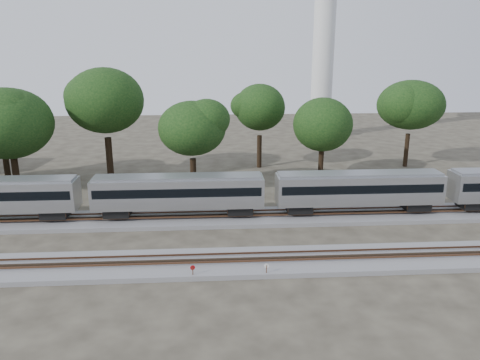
# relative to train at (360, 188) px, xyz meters

# --- Properties ---
(ground) EXTENTS (160.00, 160.00, 0.00)m
(ground) POSITION_rel_train_xyz_m (-16.92, -6.00, -3.07)
(ground) COLOR #383328
(ground) RESTS_ON ground
(track_far) EXTENTS (160.00, 5.00, 0.73)m
(track_far) POSITION_rel_train_xyz_m (-16.92, 0.00, -2.86)
(track_far) COLOR slate
(track_far) RESTS_ON ground
(track_near) EXTENTS (160.00, 5.00, 0.73)m
(track_near) POSITION_rel_train_xyz_m (-16.92, -10.00, -2.86)
(track_near) COLOR slate
(track_near) RESTS_ON ground
(train) EXTENTS (121.33, 2.95, 4.35)m
(train) POSITION_rel_train_xyz_m (0.00, 0.00, 0.00)
(train) COLOR #B2B5BA
(train) RESTS_ON ground
(switch_stand_red) EXTENTS (0.36, 0.12, 1.15)m
(switch_stand_red) POSITION_rel_train_xyz_m (-16.22, -12.20, -2.34)
(switch_stand_red) COLOR #512D19
(switch_stand_red) RESTS_ON ground
(switch_stand_white) EXTENTS (0.36, 0.07, 1.14)m
(switch_stand_white) POSITION_rel_train_xyz_m (-10.78, -12.26, -2.34)
(switch_stand_white) COLOR #512D19
(switch_stand_white) RESTS_ON ground
(switch_lever) EXTENTS (0.55, 0.39, 0.30)m
(switch_lever) POSITION_rel_train_xyz_m (-11.93, -11.90, -2.92)
(switch_lever) COLOR #512D19
(switch_lever) RESTS_ON ground
(tree_1) EXTENTS (8.15, 8.15, 11.49)m
(tree_1) POSITION_rel_train_xyz_m (-40.34, 15.15, 4.93)
(tree_1) COLOR black
(tree_1) RESTS_ON ground
(tree_2) EXTENTS (8.33, 8.33, 11.74)m
(tree_2) POSITION_rel_train_xyz_m (-37.36, 10.42, 5.10)
(tree_2) COLOR black
(tree_2) RESTS_ON ground
(tree_3) EXTENTS (10.25, 10.25, 14.45)m
(tree_3) POSITION_rel_train_xyz_m (-27.70, 15.78, 7.00)
(tree_3) COLOR black
(tree_3) RESTS_ON ground
(tree_4) EXTENTS (7.76, 7.76, 10.94)m
(tree_4) POSITION_rel_train_xyz_m (-16.80, 9.11, 4.54)
(tree_4) COLOR black
(tree_4) RESTS_ON ground
(tree_5) EXTENTS (8.63, 8.63, 12.17)m
(tree_5) POSITION_rel_train_xyz_m (-7.89, 20.60, 5.41)
(tree_5) COLOR black
(tree_5) RESTS_ON ground
(tree_6) EXTENTS (7.19, 7.19, 10.14)m
(tree_6) POSITION_rel_train_xyz_m (-0.60, 14.14, 3.98)
(tree_6) COLOR black
(tree_6) RESTS_ON ground
(tree_7) EXTENTS (8.89, 8.89, 12.54)m
(tree_7) POSITION_rel_train_xyz_m (13.02, 19.78, 5.66)
(tree_7) COLOR black
(tree_7) RESTS_ON ground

